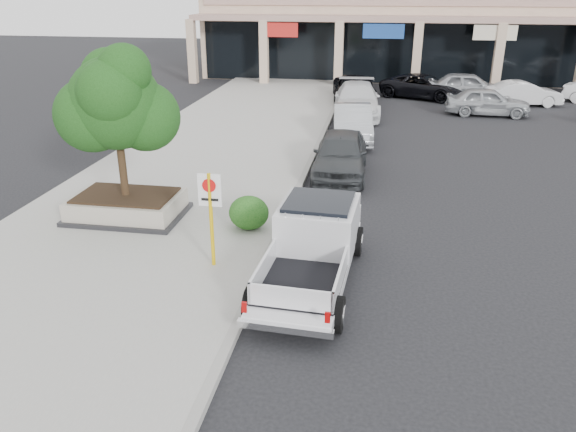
# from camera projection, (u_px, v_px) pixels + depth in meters

# --- Properties ---
(ground) EXTENTS (120.00, 120.00, 0.00)m
(ground) POSITION_uv_depth(u_px,v_px,m) (323.00, 293.00, 12.53)
(ground) COLOR black
(ground) RESTS_ON ground
(sidewalk) EXTENTS (8.00, 52.00, 0.15)m
(sidewalk) POSITION_uv_depth(u_px,v_px,m) (180.00, 187.00, 18.81)
(sidewalk) COLOR gray
(sidewalk) RESTS_ON ground
(curb) EXTENTS (0.20, 52.00, 0.15)m
(curb) POSITION_uv_depth(u_px,v_px,m) (296.00, 194.00, 18.21)
(curb) COLOR gray
(curb) RESTS_ON ground
(strip_mall) EXTENTS (40.55, 12.43, 9.50)m
(strip_mall) POSITION_uv_depth(u_px,v_px,m) (487.00, 8.00, 40.38)
(strip_mall) COLOR tan
(strip_mall) RESTS_ON ground
(planter) EXTENTS (3.20, 2.20, 0.68)m
(planter) POSITION_uv_depth(u_px,v_px,m) (127.00, 206.00, 16.17)
(planter) COLOR black
(planter) RESTS_ON sidewalk
(planter_tree) EXTENTS (2.90, 2.55, 4.00)m
(planter_tree) POSITION_uv_depth(u_px,v_px,m) (122.00, 103.00, 15.16)
(planter_tree) COLOR black
(planter_tree) RESTS_ON planter
(no_parking_sign) EXTENTS (0.55, 0.09, 2.30)m
(no_parking_sign) POSITION_uv_depth(u_px,v_px,m) (211.00, 207.00, 12.92)
(no_parking_sign) COLOR #DDAE0B
(no_parking_sign) RESTS_ON sidewalk
(hedge) EXTENTS (1.10, 0.99, 0.93)m
(hedge) POSITION_uv_depth(u_px,v_px,m) (249.00, 213.00, 15.30)
(hedge) COLOR #164714
(hedge) RESTS_ON sidewalk
(pickup_truck) EXTENTS (2.29, 5.46, 1.69)m
(pickup_truck) POSITION_uv_depth(u_px,v_px,m) (311.00, 250.00, 12.65)
(pickup_truck) COLOR silver
(pickup_truck) RESTS_ON ground
(curb_car_a) EXTENTS (1.94, 4.62, 1.56)m
(curb_car_a) POSITION_uv_depth(u_px,v_px,m) (341.00, 154.00, 20.00)
(curb_car_a) COLOR #313437
(curb_car_a) RESTS_ON ground
(curb_car_b) EXTENTS (2.04, 4.74, 1.52)m
(curb_car_b) POSITION_uv_depth(u_px,v_px,m) (352.00, 123.00, 24.52)
(curb_car_b) COLOR #A5A9AD
(curb_car_b) RESTS_ON ground
(curb_car_c) EXTENTS (2.68, 5.78, 1.63)m
(curb_car_c) POSITION_uv_depth(u_px,v_px,m) (357.00, 100.00, 29.11)
(curb_car_c) COLOR silver
(curb_car_c) RESTS_ON ground
(curb_car_d) EXTENTS (2.91, 5.38, 1.43)m
(curb_car_d) POSITION_uv_depth(u_px,v_px,m) (354.00, 89.00, 32.67)
(curb_car_d) COLOR black
(curb_car_d) RESTS_ON ground
(lot_car_a) EXTENTS (4.31, 1.90, 1.45)m
(lot_car_a) POSITION_uv_depth(u_px,v_px,m) (488.00, 101.00, 29.16)
(lot_car_a) COLOR #A8ACB0
(lot_car_a) RESTS_ON ground
(lot_car_b) EXTENTS (4.26, 2.02, 1.35)m
(lot_car_b) POSITION_uv_depth(u_px,v_px,m) (523.00, 94.00, 31.53)
(lot_car_b) COLOR silver
(lot_car_b) RESTS_ON ground
(lot_car_d) EXTENTS (5.56, 4.08, 1.40)m
(lot_car_d) POSITION_uv_depth(u_px,v_px,m) (423.00, 86.00, 33.56)
(lot_car_d) COLOR black
(lot_car_d) RESTS_ON ground
(lot_car_e) EXTENTS (4.83, 2.14, 1.62)m
(lot_car_e) POSITION_uv_depth(u_px,v_px,m) (468.00, 86.00, 32.97)
(lot_car_e) COLOR #A2A5AA
(lot_car_e) RESTS_ON ground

